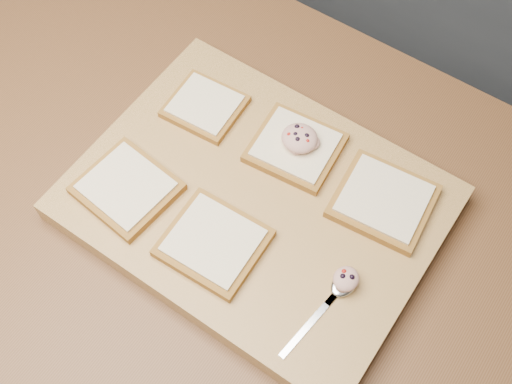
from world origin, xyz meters
TOP-DOWN VIEW (x-y plane):
  - ground at (0.00, 0.00)m, footprint 4.00×4.00m
  - island_counter at (0.00, 0.00)m, footprint 2.00×0.80m
  - cutting_board at (-0.08, 0.01)m, footprint 0.50×0.38m
  - bread_far_left at (-0.23, 0.09)m, footprint 0.12×0.11m
  - bread_far_center at (-0.08, 0.10)m, footprint 0.13×0.13m
  - bread_far_right at (0.07, 0.10)m, footprint 0.14×0.13m
  - bread_near_left at (-0.24, -0.09)m, footprint 0.14×0.13m
  - bread_near_center at (-0.08, -0.09)m, footprint 0.13×0.12m
  - tuna_salad_dollop at (-0.07, 0.11)m, footprint 0.05×0.05m
  - spoon at (0.09, -0.05)m, footprint 0.04×0.15m
  - spoon_salad at (0.09, -0.04)m, footprint 0.03×0.04m

SIDE VIEW (x-z plane):
  - ground at x=0.00m, z-range 0.00..0.00m
  - island_counter at x=0.00m, z-range 0.00..0.90m
  - cutting_board at x=-0.08m, z-range 0.90..0.94m
  - spoon at x=0.09m, z-range 0.94..0.95m
  - bread_far_left at x=-0.23m, z-range 0.94..0.96m
  - bread_far_center at x=-0.08m, z-range 0.94..0.96m
  - bread_near_left at x=-0.24m, z-range 0.94..0.96m
  - bread_near_center at x=-0.08m, z-range 0.94..0.96m
  - bread_far_right at x=0.07m, z-range 0.94..0.96m
  - spoon_salad at x=0.09m, z-range 0.95..0.97m
  - tuna_salad_dollop at x=-0.07m, z-range 0.96..0.98m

